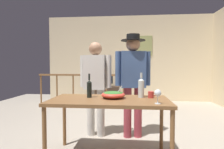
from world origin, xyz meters
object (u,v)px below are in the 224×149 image
person_standing_left (96,81)px  framed_picture (143,46)px  wine_bottle_clear (141,87)px  person_standing_right (133,76)px  stair_railing (105,86)px  salad_bowl (113,94)px  mug_red (151,95)px  serving_table (109,105)px  wine_bottle_dark (89,88)px  flat_screen_tv (106,80)px  wine_glass (158,94)px  tv_console (106,94)px

person_standing_left → framed_picture: bearing=-99.2°
wine_bottle_clear → person_standing_right: size_ratio=0.20×
stair_railing → person_standing_left: bearing=-87.0°
salad_bowl → mug_red: 0.50m
serving_table → wine_bottle_dark: 0.35m
flat_screen_tv → mug_red: flat_screen_tv is taller
serving_table → person_standing_right: person_standing_right is taller
wine_glass → salad_bowl: bearing=149.5°
serving_table → person_standing_right: (0.31, 0.74, 0.33)m
flat_screen_tv → tv_console: bearing=90.0°
salad_bowl → person_standing_left: bearing=118.1°
tv_console → person_standing_left: bearing=-86.1°
stair_railing → person_standing_left: 2.07m
wine_glass → wine_bottle_dark: (-0.85, 0.33, 0.01)m
stair_railing → mug_red: bearing=-70.1°
salad_bowl → person_standing_right: 0.75m
framed_picture → person_standing_right: 3.35m
flat_screen_tv → salad_bowl: 3.61m
salad_bowl → wine_glass: salad_bowl is taller
mug_red → person_standing_left: bearing=144.7°
tv_console → flat_screen_tv: (0.00, -0.03, 0.48)m
wine_bottle_clear → framed_picture: bearing=85.3°
wine_bottle_clear → person_standing_right: 0.61m
person_standing_right → stair_railing: bearing=-79.0°
framed_picture → salad_bowl: (-0.68, -3.89, -1.05)m
wine_bottle_clear → wine_bottle_dark: bearing=-174.7°
stair_railing → wine_glass: size_ratio=18.38×
tv_console → person_standing_left: person_standing_left is taller
flat_screen_tv → wine_bottle_dark: wine_bottle_dark is taller
wine_bottle_clear → mug_red: wine_bottle_clear is taller
tv_console → person_standing_left: size_ratio=0.56×
mug_red → flat_screen_tv: bearing=106.8°
salad_bowl → wine_glass: size_ratio=1.93×
serving_table → salad_bowl: (0.04, 0.07, 0.13)m
flat_screen_tv → person_standing_right: bearing=-74.0°
wine_bottle_clear → stair_railing: bearing=107.5°
salad_bowl → framed_picture: bearing=80.0°
salad_bowl → stair_railing: bearing=99.7°
wine_bottle_dark → person_standing_right: size_ratio=0.19×
framed_picture → wine_glass: (-0.16, -4.20, -0.99)m
flat_screen_tv → wine_glass: 4.03m
salad_bowl → person_standing_right: bearing=68.1°
tv_console → person_standing_right: 3.14m
wine_bottle_dark → tv_console: bearing=93.8°
serving_table → person_standing_left: size_ratio=0.95×
stair_railing → person_standing_right: 2.21m
flat_screen_tv → wine_glass: bearing=-74.4°
tv_console → salad_bowl: size_ratio=2.87×
salad_bowl → wine_bottle_clear: 0.39m
tv_console → person_standing_right: bearing=-74.2°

